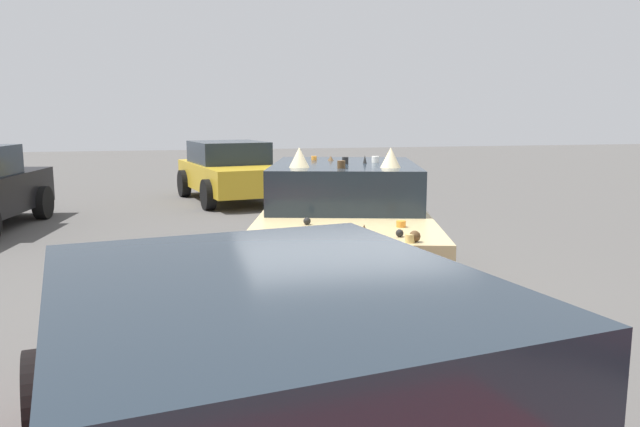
% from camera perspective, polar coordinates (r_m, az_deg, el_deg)
% --- Properties ---
extents(ground_plane, '(60.00, 60.00, 0.00)m').
position_cam_1_polar(ground_plane, '(7.58, 2.22, -6.65)').
color(ground_plane, '#514F4C').
extents(art_car_decorated, '(4.82, 3.00, 1.70)m').
position_cam_1_polar(art_car_decorated, '(7.45, 2.25, -0.99)').
color(art_car_decorated, '#D8BC7F').
rests_on(art_car_decorated, ground).
extents(parked_sedan_near_left, '(4.55, 2.49, 1.45)m').
position_cam_1_polar(parked_sedan_near_left, '(2.88, -6.36, -18.48)').
color(parked_sedan_near_left, red).
rests_on(parked_sedan_near_left, ground).
extents(parked_sedan_behind_right, '(4.18, 2.55, 1.41)m').
position_cam_1_polar(parked_sedan_behind_right, '(15.06, -8.22, 3.93)').
color(parked_sedan_behind_right, gold).
rests_on(parked_sedan_behind_right, ground).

